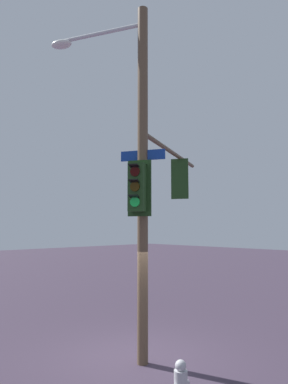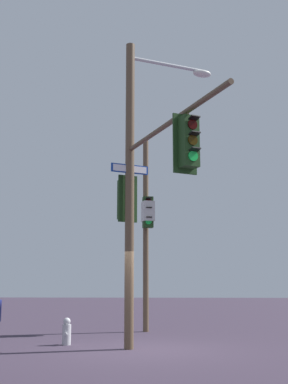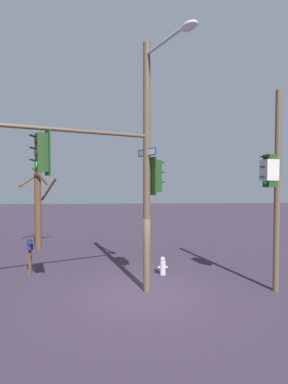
% 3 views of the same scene
% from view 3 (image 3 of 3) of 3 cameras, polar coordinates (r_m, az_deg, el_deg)
% --- Properties ---
extents(ground_plane, '(80.00, 80.00, 0.00)m').
position_cam_3_polar(ground_plane, '(10.81, -0.11, -18.48)').
color(ground_plane, '#362B3B').
extents(main_signal_pole_assembly, '(5.94, 2.96, 8.43)m').
position_cam_3_polar(main_signal_pole_assembly, '(10.06, -2.55, 6.55)').
color(main_signal_pole_assembly, brown).
rests_on(main_signal_pole_assembly, ground).
extents(secondary_pole_assembly, '(0.74, 0.51, 6.85)m').
position_cam_3_polar(secondary_pole_assembly, '(11.29, 22.86, 1.82)').
color(secondary_pole_assembly, brown).
rests_on(secondary_pole_assembly, ground).
extents(fire_hydrant, '(0.38, 0.24, 0.73)m').
position_cam_3_polar(fire_hydrant, '(12.78, 3.48, -13.56)').
color(fire_hydrant, '#B2B2B7').
rests_on(fire_hydrant, ground).
extents(mailbox, '(0.37, 0.49, 1.41)m').
position_cam_3_polar(mailbox, '(13.39, -20.38, -9.60)').
color(mailbox, '#4C3823').
rests_on(mailbox, ground).
extents(bare_tree_behind_pole, '(2.02, 1.69, 4.52)m').
position_cam_3_polar(bare_tree_behind_pole, '(17.85, -19.01, -2.80)').
color(bare_tree_behind_pole, brown).
rests_on(bare_tree_behind_pole, ground).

